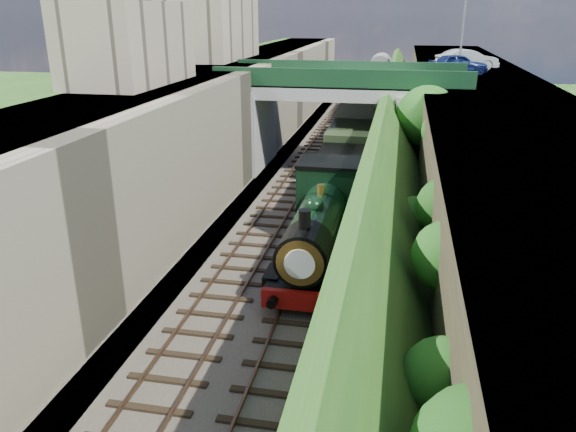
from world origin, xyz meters
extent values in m
plane|color=#1E4714|center=(0.00, 0.00, 0.00)|extent=(160.00, 160.00, 0.00)
cube|color=#473F38|center=(0.00, 20.00, 0.10)|extent=(10.00, 90.00, 0.20)
cube|color=#756B56|center=(-5.50, 20.00, 3.50)|extent=(1.00, 90.00, 7.00)
cube|color=#262628|center=(-9.00, 20.00, 3.50)|extent=(6.00, 90.00, 7.00)
cube|color=#262628|center=(9.50, 20.00, 3.12)|extent=(8.00, 90.00, 6.25)
cube|color=#1E4714|center=(5.00, 20.00, 2.70)|extent=(4.02, 90.00, 6.36)
sphere|color=#194C14|center=(5.45, -3.69, 3.63)|extent=(1.68, 1.68, 1.68)
sphere|color=#194C14|center=(4.22, -0.48, 1.63)|extent=(2.34, 2.34, 2.34)
sphere|color=#194C14|center=(5.83, 1.01, 4.24)|extent=(2.07, 2.07, 2.07)
sphere|color=#194C14|center=(5.92, 4.89, 4.40)|extent=(1.91, 1.91, 1.91)
sphere|color=#194C14|center=(5.06, 7.59, 3.00)|extent=(1.59, 1.59, 1.59)
sphere|color=#194C14|center=(3.79, 10.70, 0.93)|extent=(1.80, 1.80, 1.80)
sphere|color=#194C14|center=(6.27, 14.94, 4.96)|extent=(1.85, 1.85, 1.85)
sphere|color=#194C14|center=(4.41, 17.18, 1.94)|extent=(2.08, 2.08, 2.08)
sphere|color=#194C14|center=(5.80, 19.64, 4.20)|extent=(1.99, 1.99, 1.99)
sphere|color=#194C14|center=(6.24, 23.27, 4.92)|extent=(1.76, 1.76, 1.76)
sphere|color=#194C14|center=(3.76, 26.78, 0.89)|extent=(1.53, 1.53, 1.53)
sphere|color=#194C14|center=(5.49, 29.48, 3.70)|extent=(1.61, 1.61, 1.61)
sphere|color=#194C14|center=(4.54, 31.97, 2.16)|extent=(1.45, 1.45, 1.45)
sphere|color=#194C14|center=(5.37, 35.62, 3.51)|extent=(1.61, 1.61, 1.61)
sphere|color=#194C14|center=(6.09, 37.56, 4.66)|extent=(2.37, 2.37, 2.37)
sphere|color=#194C14|center=(4.00, 41.14, 1.28)|extent=(2.06, 2.06, 2.06)
sphere|color=#194C14|center=(4.36, 44.95, 1.85)|extent=(1.36, 1.36, 1.36)
sphere|color=#194C14|center=(5.07, 47.66, 3.02)|extent=(1.90, 1.90, 1.90)
cube|color=black|center=(-2.00, 20.00, 0.24)|extent=(2.50, 90.00, 0.07)
cube|color=brown|center=(-2.72, 20.00, 0.33)|extent=(0.08, 90.00, 0.14)
cube|color=brown|center=(-1.28, 20.00, 0.33)|extent=(0.08, 90.00, 0.14)
cube|color=black|center=(1.20, 20.00, 0.24)|extent=(2.50, 90.00, 0.07)
cube|color=brown|center=(0.48, 20.00, 0.33)|extent=(0.08, 90.00, 0.14)
cube|color=brown|center=(1.92, 20.00, 0.33)|extent=(0.08, 90.00, 0.14)
cube|color=gray|center=(0.50, 24.00, 5.70)|extent=(16.00, 6.00, 0.90)
cube|color=#173F21|center=(0.50, 21.15, 6.65)|extent=(16.00, 0.30, 1.20)
cube|color=#173F21|center=(0.50, 26.85, 6.65)|extent=(16.00, 0.30, 1.20)
cube|color=gray|center=(-5.50, 24.00, 2.85)|extent=(1.40, 6.40, 5.70)
cube|color=gray|center=(5.20, 24.00, 2.85)|extent=(2.40, 6.40, 5.70)
cube|color=gray|center=(-10.50, 30.00, 10.00)|extent=(5.00, 10.00, 6.00)
cube|color=gray|center=(-9.50, 14.00, 9.00)|extent=(4.00, 8.00, 4.00)
cylinder|color=black|center=(5.80, 19.72, 2.20)|extent=(0.30, 0.30, 4.40)
sphere|color=#194C14|center=(5.80, 19.72, 4.80)|extent=(3.60, 3.60, 3.60)
sphere|color=#194C14|center=(6.30, 20.52, 4.20)|extent=(2.40, 2.40, 2.40)
cylinder|color=gray|center=(8.27, 30.36, 9.25)|extent=(0.14, 0.14, 6.00)
imported|color=navy|center=(8.09, 29.36, 6.97)|extent=(4.53, 3.03, 1.43)
imported|color=#A1A1A5|center=(9.03, 32.78, 7.01)|extent=(4.90, 3.20, 1.52)
cube|color=black|center=(1.20, 7.79, 0.50)|extent=(2.40, 8.40, 0.60)
cube|color=black|center=(1.20, 8.79, 1.05)|extent=(2.70, 10.00, 0.35)
cube|color=maroon|center=(1.20, 3.69, 0.95)|extent=(2.70, 0.25, 0.70)
cylinder|color=black|center=(1.20, 7.99, 2.35)|extent=(1.90, 5.60, 1.90)
cylinder|color=black|center=(1.20, 4.69, 2.35)|extent=(1.96, 1.80, 1.96)
cylinder|color=white|center=(1.20, 3.71, 2.35)|extent=(1.10, 0.05, 1.10)
cylinder|color=black|center=(1.20, 4.69, 3.55)|extent=(0.44, 0.44, 0.90)
sphere|color=black|center=(1.20, 6.99, 3.35)|extent=(0.76, 0.76, 0.76)
cylinder|color=#A57F33|center=(1.20, 8.79, 3.45)|extent=(0.32, 0.32, 0.50)
cube|color=black|center=(1.20, 11.59, 2.50)|extent=(2.75, 2.40, 2.80)
cube|color=black|center=(1.20, 11.59, 3.95)|extent=(2.85, 2.50, 0.15)
cube|color=black|center=(-0.05, 5.19, 0.85)|extent=(0.60, 1.40, 0.90)
cube|color=black|center=(2.45, 5.19, 0.85)|extent=(0.60, 1.40, 0.90)
cube|color=black|center=(1.20, 15.99, 0.45)|extent=(2.30, 6.00, 0.50)
cube|color=black|center=(1.20, 15.99, 0.70)|extent=(2.60, 6.00, 0.50)
cube|color=black|center=(1.20, 15.99, 1.90)|extent=(2.70, 6.00, 2.40)
cube|color=black|center=(1.20, 15.99, 3.15)|extent=(2.50, 5.60, 0.20)
cube|color=black|center=(1.20, 28.59, 0.40)|extent=(2.30, 17.00, 0.40)
cube|color=black|center=(1.20, 28.59, 0.65)|extent=(2.50, 17.00, 0.50)
cube|color=#232F1A|center=(1.20, 28.59, 2.15)|extent=(2.80, 18.00, 2.70)
cube|color=slate|center=(1.20, 28.59, 3.65)|extent=(2.90, 18.00, 0.50)
cube|color=black|center=(1.20, 47.39, 0.40)|extent=(2.30, 17.00, 0.40)
cube|color=black|center=(1.20, 47.39, 0.65)|extent=(2.50, 17.00, 0.50)
cube|color=#232F1A|center=(1.20, 47.39, 2.15)|extent=(2.80, 18.00, 2.70)
cube|color=slate|center=(1.20, 47.39, 3.65)|extent=(2.90, 18.00, 0.50)
cube|color=black|center=(1.20, 66.19, 0.40)|extent=(2.30, 17.00, 0.40)
cube|color=black|center=(1.20, 66.19, 0.65)|extent=(2.50, 17.00, 0.50)
cube|color=#232F1A|center=(1.20, 66.19, 2.15)|extent=(2.80, 18.00, 2.70)
cube|color=slate|center=(1.20, 66.19, 3.65)|extent=(2.90, 18.00, 0.50)
camera|label=1|loc=(4.24, -13.59, 10.59)|focal=35.00mm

